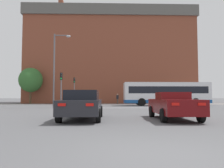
{
  "coord_description": "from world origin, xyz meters",
  "views": [
    {
      "loc": [
        -1.07,
        -4.39,
        1.15
      ],
      "look_at": [
        -0.31,
        21.41,
        2.69
      ],
      "focal_mm": 35.0,
      "sensor_mm": 36.0,
      "label": 1
    }
  ],
  "objects_px": {
    "street_lamp_junction": "(57,63)",
    "car_saloon_left": "(82,105)",
    "traffic_light_near_left": "(61,84)",
    "traffic_light_far_left": "(74,86)",
    "bus_crossing_lead": "(166,93)",
    "pedestrian_waiting": "(118,98)",
    "car_roadster_right": "(173,105)"
  },
  "relations": [
    {
      "from": "car_saloon_left",
      "to": "bus_crossing_lead",
      "type": "relative_size",
      "value": 0.4
    },
    {
      "from": "car_saloon_left",
      "to": "traffic_light_far_left",
      "type": "height_order",
      "value": "traffic_light_far_left"
    },
    {
      "from": "bus_crossing_lead",
      "to": "car_roadster_right",
      "type": "bearing_deg",
      "value": -14.56
    },
    {
      "from": "bus_crossing_lead",
      "to": "traffic_light_near_left",
      "type": "distance_m",
      "value": 13.89
    },
    {
      "from": "car_saloon_left",
      "to": "pedestrian_waiting",
      "type": "height_order",
      "value": "pedestrian_waiting"
    },
    {
      "from": "car_saloon_left",
      "to": "car_roadster_right",
      "type": "bearing_deg",
      "value": -0.36
    },
    {
      "from": "car_saloon_left",
      "to": "bus_crossing_lead",
      "type": "height_order",
      "value": "bus_crossing_lead"
    },
    {
      "from": "bus_crossing_lead",
      "to": "traffic_light_far_left",
      "type": "xyz_separation_m",
      "value": [
        -13.03,
        5.44,
        1.18
      ]
    },
    {
      "from": "car_roadster_right",
      "to": "pedestrian_waiting",
      "type": "xyz_separation_m",
      "value": [
        -1.52,
        24.89,
        0.28
      ]
    },
    {
      "from": "car_roadster_right",
      "to": "pedestrian_waiting",
      "type": "height_order",
      "value": "pedestrian_waiting"
    },
    {
      "from": "bus_crossing_lead",
      "to": "traffic_light_near_left",
      "type": "xyz_separation_m",
      "value": [
        -13.02,
        -4.76,
        0.96
      ]
    },
    {
      "from": "street_lamp_junction",
      "to": "pedestrian_waiting",
      "type": "height_order",
      "value": "street_lamp_junction"
    },
    {
      "from": "traffic_light_near_left",
      "to": "pedestrian_waiting",
      "type": "distance_m",
      "value": 13.86
    },
    {
      "from": "street_lamp_junction",
      "to": "car_saloon_left",
      "type": "bearing_deg",
      "value": -71.64
    },
    {
      "from": "car_saloon_left",
      "to": "traffic_light_far_left",
      "type": "xyz_separation_m",
      "value": [
        -3.73,
        23.09,
        2.06
      ]
    },
    {
      "from": "traffic_light_far_left",
      "to": "car_roadster_right",
      "type": "bearing_deg",
      "value": -70.02
    },
    {
      "from": "car_saloon_left",
      "to": "bus_crossing_lead",
      "type": "bearing_deg",
      "value": 62.85
    },
    {
      "from": "bus_crossing_lead",
      "to": "traffic_light_near_left",
      "type": "height_order",
      "value": "traffic_light_near_left"
    },
    {
      "from": "traffic_light_near_left",
      "to": "bus_crossing_lead",
      "type": "bearing_deg",
      "value": 20.08
    },
    {
      "from": "car_roadster_right",
      "to": "traffic_light_near_left",
      "type": "bearing_deg",
      "value": 124.06
    },
    {
      "from": "pedestrian_waiting",
      "to": "bus_crossing_lead",
      "type": "bearing_deg",
      "value": 9.69
    },
    {
      "from": "traffic_light_near_left",
      "to": "traffic_light_far_left",
      "type": "distance_m",
      "value": 10.2
    },
    {
      "from": "bus_crossing_lead",
      "to": "street_lamp_junction",
      "type": "bearing_deg",
      "value": -69.43
    },
    {
      "from": "car_saloon_left",
      "to": "car_roadster_right",
      "type": "distance_m",
      "value": 4.7
    },
    {
      "from": "car_saloon_left",
      "to": "pedestrian_waiting",
      "type": "relative_size",
      "value": 2.67
    },
    {
      "from": "traffic_light_near_left",
      "to": "street_lamp_junction",
      "type": "height_order",
      "value": "street_lamp_junction"
    },
    {
      "from": "car_saloon_left",
      "to": "pedestrian_waiting",
      "type": "xyz_separation_m",
      "value": [
        3.18,
        24.81,
        0.24
      ]
    },
    {
      "from": "car_saloon_left",
      "to": "traffic_light_near_left",
      "type": "distance_m",
      "value": 13.54
    },
    {
      "from": "car_roadster_right",
      "to": "bus_crossing_lead",
      "type": "bearing_deg",
      "value": 76.54
    },
    {
      "from": "bus_crossing_lead",
      "to": "pedestrian_waiting",
      "type": "distance_m",
      "value": 9.44
    },
    {
      "from": "car_roadster_right",
      "to": "traffic_light_near_left",
      "type": "height_order",
      "value": "traffic_light_near_left"
    },
    {
      "from": "traffic_light_far_left",
      "to": "traffic_light_near_left",
      "type": "bearing_deg",
      "value": -89.93
    }
  ]
}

